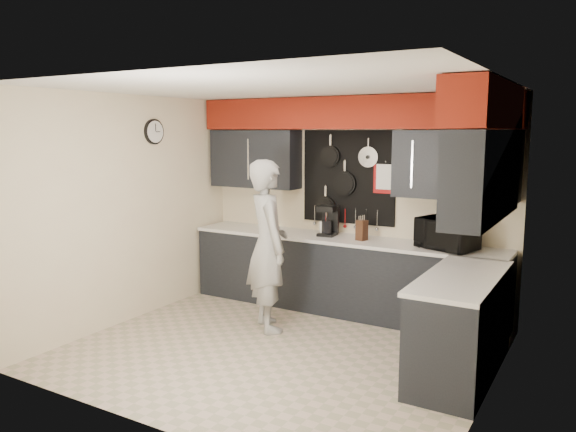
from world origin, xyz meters
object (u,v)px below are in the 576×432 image
Objects in this scene: microwave at (447,234)px; utensil_crock at (325,228)px; coffee_maker at (329,220)px; person at (268,246)px; knife_block at (362,230)px.

microwave is 3.55× the size of utensil_crock.
microwave is 1.47m from coffee_maker.
person reaches higher than utensil_crock.
utensil_crock is 0.46× the size of coffee_maker.
coffee_maker is 0.20× the size of person.
microwave is at bearing -10.83° from coffee_maker.
knife_block is at bearing -161.40° from microwave.
person reaches higher than microwave.
coffee_maker is (0.04, 0.01, 0.11)m from utensil_crock.
coffee_maker is at bearing -61.59° from person.
coffee_maker is (-0.48, 0.09, 0.07)m from knife_block.
microwave is 0.99m from knife_block.
person reaches higher than coffee_maker.
microwave is 0.32× the size of person.
person reaches higher than knife_block.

